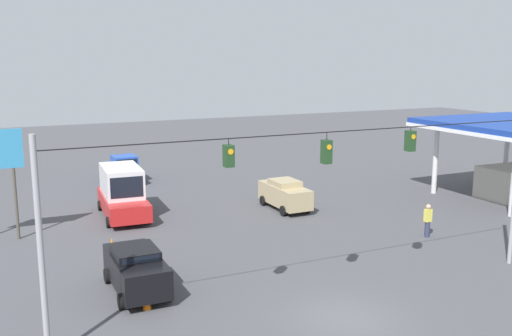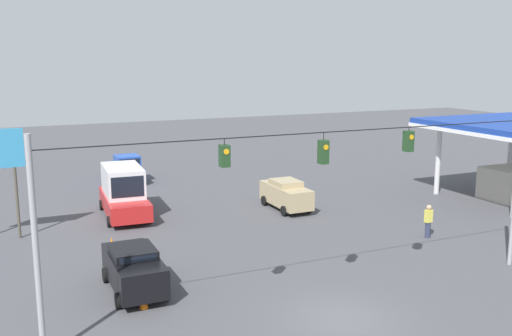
# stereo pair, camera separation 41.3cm
# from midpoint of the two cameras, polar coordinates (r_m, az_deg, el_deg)

# --- Properties ---
(ground_plane) EXTENTS (140.00, 140.00, 0.00)m
(ground_plane) POSITION_cam_midpoint_polar(r_m,az_deg,el_deg) (22.21, 8.41, -14.66)
(ground_plane) COLOR #47474C
(overhead_signal_span) EXTENTS (20.86, 0.38, 7.33)m
(overhead_signal_span) POSITION_cam_midpoint_polar(r_m,az_deg,el_deg) (21.97, 6.50, -2.20)
(overhead_signal_span) COLOR #939399
(overhead_signal_span) RESTS_ON ground_plane
(box_truck_red_withflow_far) EXTENTS (2.86, 6.36, 3.07)m
(box_truck_red_withflow_far) POSITION_cam_midpoint_polar(r_m,az_deg,el_deg) (35.82, -13.54, -2.37)
(box_truck_red_withflow_far) COLOR red
(box_truck_red_withflow_far) RESTS_ON ground_plane
(sedan_black_parked_shoulder) EXTENTS (2.12, 4.48, 1.89)m
(sedan_black_parked_shoulder) POSITION_cam_midpoint_polar(r_m,az_deg,el_deg) (24.46, -12.39, -9.83)
(sedan_black_parked_shoulder) COLOR black
(sedan_black_parked_shoulder) RESTS_ON ground_plane
(pickup_truck_blue_withflow_deep) EXTENTS (2.22, 5.07, 2.12)m
(pickup_truck_blue_withflow_deep) POSITION_cam_midpoint_polar(r_m,az_deg,el_deg) (46.01, -13.38, -0.12)
(pickup_truck_blue_withflow_deep) COLOR #234CB2
(pickup_truck_blue_withflow_deep) RESTS_ON ground_plane
(sedan_tan_oncoming_far) EXTENTS (1.93, 4.39, 1.91)m
(sedan_tan_oncoming_far) POSITION_cam_midpoint_polar(r_m,az_deg,el_deg) (36.60, 2.57, -2.61)
(sedan_tan_oncoming_far) COLOR tan
(sedan_tan_oncoming_far) RESTS_ON ground_plane
(traffic_cone_nearest) EXTENTS (0.35, 0.35, 0.70)m
(traffic_cone_nearest) POSITION_cam_midpoint_polar(r_m,az_deg,el_deg) (23.02, -11.39, -12.86)
(traffic_cone_nearest) COLOR orange
(traffic_cone_nearest) RESTS_ON ground_plane
(traffic_cone_second) EXTENTS (0.35, 0.35, 0.70)m
(traffic_cone_second) POSITION_cam_midpoint_polar(r_m,az_deg,el_deg) (25.24, -12.47, -10.72)
(traffic_cone_second) COLOR orange
(traffic_cone_second) RESTS_ON ground_plane
(traffic_cone_third) EXTENTS (0.35, 0.35, 0.70)m
(traffic_cone_third) POSITION_cam_midpoint_polar(r_m,az_deg,el_deg) (27.66, -13.96, -8.83)
(traffic_cone_third) COLOR orange
(traffic_cone_third) RESTS_ON ground_plane
(traffic_cone_fourth) EXTENTS (0.35, 0.35, 0.70)m
(traffic_cone_fourth) POSITION_cam_midpoint_polar(r_m,az_deg,el_deg) (29.81, -14.59, -7.41)
(traffic_cone_fourth) COLOR orange
(traffic_cone_fourth) RESTS_ON ground_plane
(gas_station) EXTENTS (10.15, 9.75, 5.40)m
(gas_station) POSITION_cam_midpoint_polar(r_m,az_deg,el_deg) (42.43, 23.95, 2.38)
(gas_station) COLOR navy
(gas_station) RESTS_ON ground_plane
(pedestrian) EXTENTS (0.40, 0.28, 1.82)m
(pedestrian) POSITION_cam_midpoint_polar(r_m,az_deg,el_deg) (32.24, 16.44, -5.05)
(pedestrian) COLOR #2D334C
(pedestrian) RESTS_ON ground_plane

